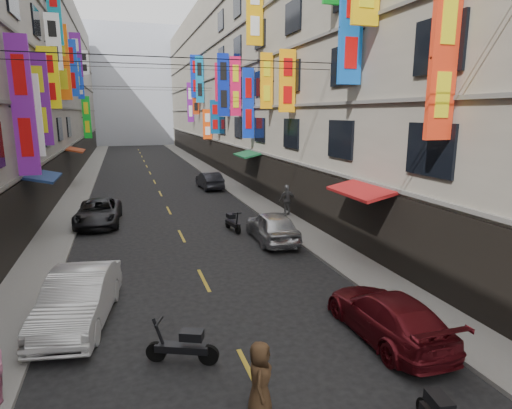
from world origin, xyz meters
TOP-DOWN VIEW (x-y plane):
  - sidewalk_left at (-6.00, 42.00)m, footprint 2.00×90.00m
  - sidewalk_right at (6.00, 42.00)m, footprint 2.00×90.00m
  - building_row_right at (11.99, 42.00)m, footprint 10.14×90.00m
  - haze_block at (0.00, 92.00)m, footprint 18.00×8.00m
  - shop_signage at (0.02, 34.81)m, footprint 14.00×55.00m
  - street_awnings at (-1.26, 26.00)m, footprint 13.99×35.20m
  - overhead_cables at (0.00, 30.00)m, footprint 14.00×38.04m
  - lane_markings at (0.00, 39.00)m, footprint 0.12×80.20m
  - scooter_crossing at (-1.42, 12.93)m, footprint 1.70×0.88m
  - scooter_far_right at (2.65, 24.18)m, footprint 0.58×1.80m
  - car_left_mid at (-4.00, 15.84)m, footprint 2.35×4.83m
  - car_left_far at (-4.00, 27.64)m, footprint 2.49×4.96m
  - car_right_near at (4.00, 12.54)m, footprint 1.79×4.38m
  - car_right_mid at (4.00, 21.88)m, footprint 1.91×4.39m
  - car_right_far at (4.00, 37.10)m, footprint 1.65×4.18m
  - pedestrian_rfar at (6.43, 26.18)m, footprint 1.12×0.74m
  - pedestrian_crossing at (-0.21, 10.63)m, footprint 0.79×0.92m

SIDE VIEW (x-z plane):
  - lane_markings at x=0.00m, z-range 0.00..0.01m
  - sidewalk_left at x=-6.00m, z-range 0.00..0.12m
  - sidewalk_right at x=6.00m, z-range 0.00..0.12m
  - scooter_crossing at x=-1.42m, z-range -0.13..1.01m
  - scooter_far_right at x=2.65m, z-range -0.13..1.01m
  - car_right_near at x=4.00m, z-range 0.00..1.27m
  - car_left_far at x=-4.00m, z-range 0.00..1.35m
  - car_right_far at x=4.00m, z-range 0.00..1.35m
  - car_right_mid at x=4.00m, z-range 0.00..1.47m
  - car_left_mid at x=-4.00m, z-range 0.00..1.53m
  - pedestrian_crossing at x=-0.21m, z-range 0.00..1.58m
  - pedestrian_rfar at x=6.43m, z-range 0.12..1.92m
  - street_awnings at x=-1.26m, z-range 2.80..3.20m
  - overhead_cables at x=0.00m, z-range 8.18..9.42m
  - shop_signage at x=0.02m, z-range 2.84..15.34m
  - building_row_right at x=11.99m, z-range -0.01..18.99m
  - haze_block at x=0.00m, z-range 0.00..22.00m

